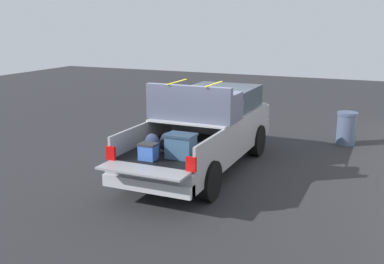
# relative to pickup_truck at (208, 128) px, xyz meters

# --- Properties ---
(ground_plane) EXTENTS (40.00, 40.00, 0.00)m
(ground_plane) POSITION_rel_pickup_truck_xyz_m (-0.36, 0.00, -0.98)
(ground_plane) COLOR #262628
(pickup_truck) EXTENTS (6.05, 2.06, 2.23)m
(pickup_truck) POSITION_rel_pickup_truck_xyz_m (0.00, 0.00, 0.00)
(pickup_truck) COLOR gray
(pickup_truck) RESTS_ON ground_plane
(trash_can) EXTENTS (0.60, 0.60, 0.98)m
(trash_can) POSITION_rel_pickup_truck_xyz_m (3.59, -3.01, -0.49)
(trash_can) COLOR #3F4C66
(trash_can) RESTS_ON ground_plane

